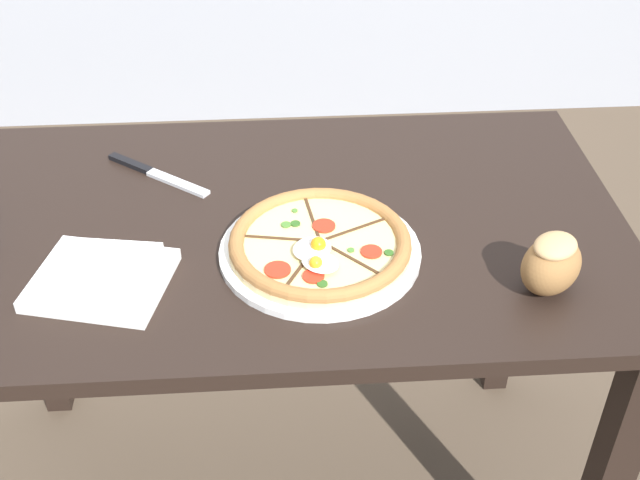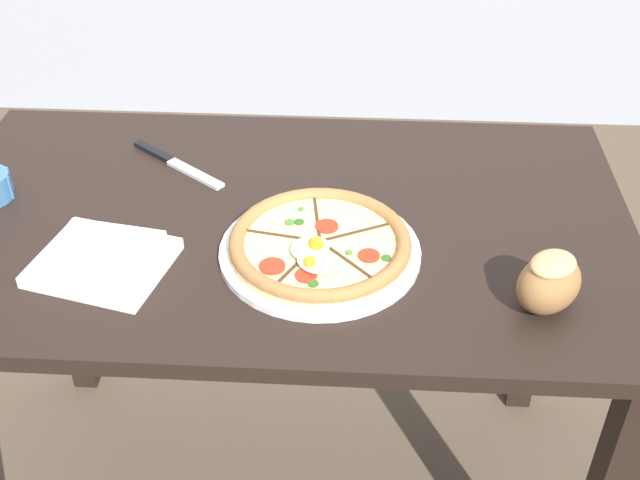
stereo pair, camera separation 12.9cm
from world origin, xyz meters
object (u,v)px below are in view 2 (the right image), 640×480
at_px(napkin_folded, 102,259).
at_px(dining_table, 281,273).
at_px(knife_main, 176,164).
at_px(pizza, 320,246).
at_px(bread_piece_near, 549,282).

bearing_deg(napkin_folded, dining_table, 30.02).
height_order(dining_table, napkin_folded, napkin_folded).
distance_m(dining_table, knife_main, 0.29).
relative_size(pizza, knife_main, 1.64).
distance_m(dining_table, bread_piece_near, 0.50).
relative_size(bread_piece_near, knife_main, 0.67).
bearing_deg(knife_main, napkin_folded, -62.44).
height_order(pizza, knife_main, pizza).
bearing_deg(dining_table, bread_piece_near, -26.31).
distance_m(pizza, knife_main, 0.39).
xyz_separation_m(pizza, knife_main, (-0.29, 0.26, -0.02)).
xyz_separation_m(dining_table, knife_main, (-0.21, 0.16, 0.13)).
relative_size(dining_table, pizza, 3.73).
height_order(dining_table, bread_piece_near, bread_piece_near).
xyz_separation_m(napkin_folded, knife_main, (0.05, 0.31, -0.01)).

